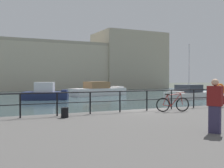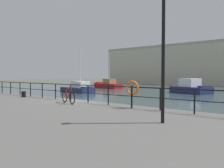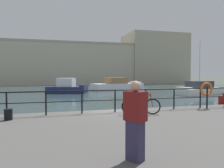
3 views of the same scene
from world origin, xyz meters
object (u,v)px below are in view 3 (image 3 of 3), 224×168
at_px(harbor_building, 88,63).
at_px(life_ring_stand, 207,90).
at_px(mooring_bollard, 8,115).
at_px(parked_bicycle, 141,106).
at_px(standing_person, 135,120).
at_px(moored_white_yacht, 200,89).
at_px(moored_green_narrowboat, 118,85).
at_px(moored_harbor_tender, 67,88).

relative_size(harbor_building, life_ring_stand, 53.07).
relative_size(mooring_bollard, life_ring_stand, 0.31).
xyz_separation_m(parked_bicycle, life_ring_stand, (4.05, 0.72, 0.59)).
xyz_separation_m(parked_bicycle, standing_person, (-2.26, -4.97, 0.47)).
height_order(moored_white_yacht, standing_person, moored_white_yacht).
xyz_separation_m(mooring_bollard, standing_person, (3.29, -5.28, 0.64)).
bearing_deg(moored_green_narrowboat, parked_bicycle, -119.65).
xyz_separation_m(moored_harbor_tender, mooring_bollard, (-4.20, -23.73, 0.41)).
relative_size(moored_white_yacht, standing_person, 4.75).
relative_size(moored_harbor_tender, mooring_bollard, 14.21).
bearing_deg(moored_green_narrowboat, moored_white_yacht, -68.80).
distance_m(moored_white_yacht, mooring_bollard, 27.11).
height_order(moored_green_narrowboat, standing_person, standing_person).
relative_size(moored_white_yacht, mooring_bollard, 18.25).
xyz_separation_m(moored_green_narrowboat, parked_bicycle, (-7.69, -28.33, 0.55)).
bearing_deg(life_ring_stand, mooring_bollard, -177.53).
bearing_deg(standing_person, moored_green_narrowboat, -138.05).
relative_size(harbor_building, moored_white_yacht, 9.23).
distance_m(moored_harbor_tender, moored_white_yacht, 18.68).
distance_m(harbor_building, moored_white_yacht, 39.00).
bearing_deg(mooring_bollard, life_ring_stand, 2.47).
height_order(harbor_building, moored_harbor_tender, harbor_building).
xyz_separation_m(moored_green_narrowboat, mooring_bollard, (-13.24, -28.02, 0.38)).
distance_m(moored_harbor_tender, parked_bicycle, 24.09).
relative_size(moored_harbor_tender, parked_bicycle, 3.64).
bearing_deg(parked_bicycle, mooring_bollard, -167.18).
bearing_deg(mooring_bollard, moored_green_narrowboat, 64.70).
relative_size(moored_green_narrowboat, parked_bicycle, 5.65).
height_order(harbor_building, moored_white_yacht, harbor_building).
height_order(moored_white_yacht, parked_bicycle, moored_white_yacht).
relative_size(harbor_building, standing_person, 43.87).
relative_size(moored_harbor_tender, life_ring_stand, 4.48).
distance_m(harbor_building, life_ring_stand, 53.97).
xyz_separation_m(moored_white_yacht, mooring_bollard, (-21.45, -16.58, 0.50)).
height_order(harbor_building, parked_bicycle, harbor_building).
xyz_separation_m(mooring_bollard, life_ring_stand, (9.61, 0.42, 0.75)).
xyz_separation_m(harbor_building, mooring_bollard, (-12.43, -54.17, -4.62)).
height_order(harbor_building, life_ring_stand, harbor_building).
distance_m(moored_harbor_tender, mooring_bollard, 24.11).
distance_m(moored_green_narrowboat, life_ring_stand, 27.87).
relative_size(moored_harbor_tender, standing_person, 3.70).
height_order(parked_bicycle, standing_person, standing_person).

